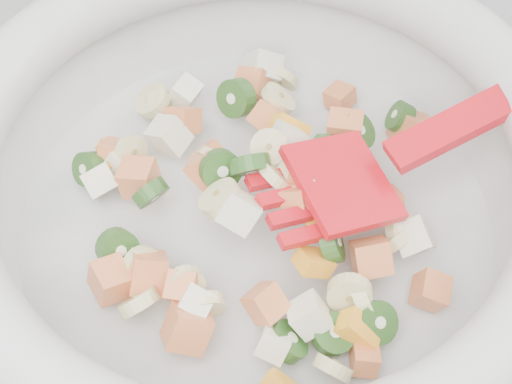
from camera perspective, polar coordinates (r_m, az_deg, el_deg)
name	(u,v)px	position (r m, az deg, el deg)	size (l,w,h in m)	color
mixing_bowl	(257,180)	(0.49, 0.07, 0.89)	(0.49, 0.40, 0.13)	#BABAB8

